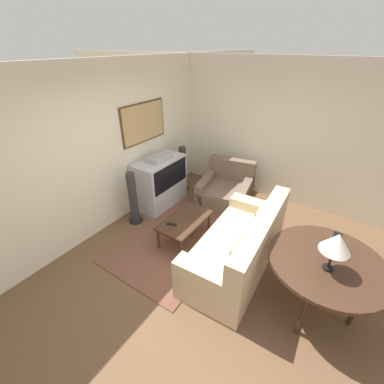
# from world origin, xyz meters

# --- Properties ---
(ground_plane) EXTENTS (12.00, 12.00, 0.00)m
(ground_plane) POSITION_xyz_m (0.00, 0.00, 0.00)
(ground_plane) COLOR brown
(wall_back) EXTENTS (12.00, 0.10, 2.70)m
(wall_back) POSITION_xyz_m (0.02, 2.13, 1.35)
(wall_back) COLOR beige
(wall_back) RESTS_ON ground_plane
(wall_right) EXTENTS (0.06, 12.00, 2.70)m
(wall_right) POSITION_xyz_m (2.63, 0.00, 1.35)
(wall_right) COLOR beige
(wall_right) RESTS_ON ground_plane
(area_rug) EXTENTS (2.32, 1.51, 0.01)m
(area_rug) POSITION_xyz_m (0.37, 0.81, 0.01)
(area_rug) COLOR brown
(area_rug) RESTS_ON ground_plane
(tv) EXTENTS (1.04, 0.56, 1.05)m
(tv) POSITION_xyz_m (1.08, 1.78, 0.50)
(tv) COLOR #B7B7BC
(tv) RESTS_ON ground_plane
(couch) EXTENTS (1.97, 0.98, 0.95)m
(couch) POSITION_xyz_m (0.39, -0.26, 0.33)
(couch) COLOR #CCB289
(couch) RESTS_ON ground_plane
(armchair) EXTENTS (1.14, 1.12, 0.82)m
(armchair) POSITION_xyz_m (1.85, 0.71, 0.26)
(armchair) COLOR brown
(armchair) RESTS_ON ground_plane
(coffee_table) EXTENTS (0.92, 0.53, 0.42)m
(coffee_table) POSITION_xyz_m (0.42, 0.72, 0.37)
(coffee_table) COLOR #3D2619
(coffee_table) RESTS_ON ground_plane
(console_table) EXTENTS (1.28, 1.28, 0.78)m
(console_table) POSITION_xyz_m (0.27, -1.34, 0.72)
(console_table) COLOR #3D2619
(console_table) RESTS_ON ground_plane
(table_lamp) EXTENTS (0.30, 0.30, 0.47)m
(table_lamp) POSITION_xyz_m (0.15, -1.35, 1.14)
(table_lamp) COLOR black
(table_lamp) RESTS_ON console_table
(mantel_clock) EXTENTS (0.17, 0.10, 0.21)m
(mantel_clock) POSITION_xyz_m (0.48, -1.35, 0.89)
(mantel_clock) COLOR black
(mantel_clock) RESTS_ON console_table
(remote) EXTENTS (0.09, 0.17, 0.02)m
(remote) POSITION_xyz_m (0.19, 0.81, 0.43)
(remote) COLOR black
(remote) RESTS_ON coffee_table
(speaker_tower_left) EXTENTS (0.26, 0.26, 0.99)m
(speaker_tower_left) POSITION_xyz_m (0.33, 1.78, 0.47)
(speaker_tower_left) COLOR black
(speaker_tower_left) RESTS_ON ground_plane
(speaker_tower_right) EXTENTS (0.26, 0.26, 0.99)m
(speaker_tower_right) POSITION_xyz_m (1.83, 1.78, 0.47)
(speaker_tower_right) COLOR black
(speaker_tower_right) RESTS_ON ground_plane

